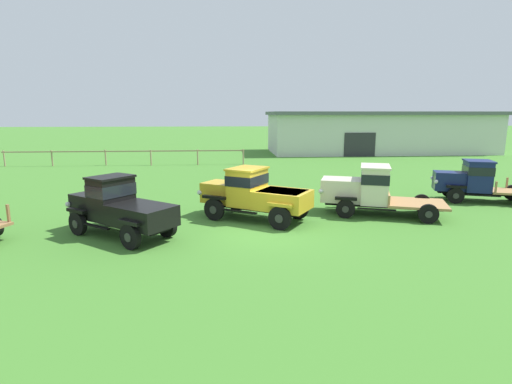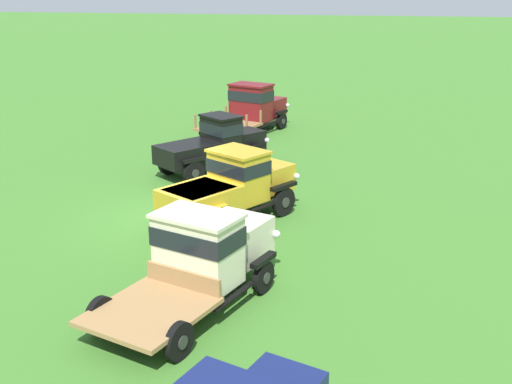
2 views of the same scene
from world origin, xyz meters
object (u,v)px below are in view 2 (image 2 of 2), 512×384
(vintage_truck_foreground_near, at_px, (253,107))
(vintage_truck_second_in_line, at_px, (214,145))
(vintage_truck_midrow_center, at_px, (232,185))
(vintage_truck_far_side, at_px, (205,253))

(vintage_truck_foreground_near, distance_m, vintage_truck_second_in_line, 7.17)
(vintage_truck_foreground_near, distance_m, vintage_truck_midrow_center, 12.26)
(vintage_truck_second_in_line, height_order, vintage_truck_midrow_center, vintage_truck_midrow_center)
(vintage_truck_foreground_near, height_order, vintage_truck_far_side, vintage_truck_foreground_near)
(vintage_truck_second_in_line, height_order, vintage_truck_far_side, vintage_truck_second_in_line)
(vintage_truck_second_in_line, xyz_separation_m, vintage_truck_midrow_center, (4.96, 1.86, 0.06))
(vintage_truck_foreground_near, relative_size, vintage_truck_second_in_line, 1.33)
(vintage_truck_midrow_center, bearing_deg, vintage_truck_second_in_line, -159.46)
(vintage_truck_foreground_near, xyz_separation_m, vintage_truck_midrow_center, (12.13, 1.79, -0.04))
(vintage_truck_foreground_near, xyz_separation_m, vintage_truck_second_in_line, (7.17, -0.06, -0.10))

